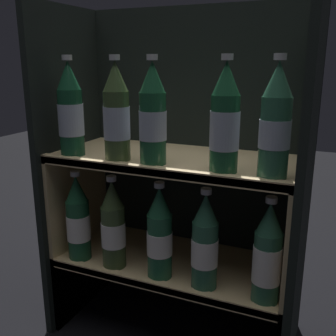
{
  "coord_description": "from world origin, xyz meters",
  "views": [
    {
      "loc": [
        0.4,
        -0.82,
        0.81
      ],
      "look_at": [
        0.0,
        0.11,
        0.53
      ],
      "focal_mm": 42.0,
      "sensor_mm": 36.0,
      "label": 1
    }
  ],
  "objects_px": {
    "bottle_lower_front_2": "(161,236)",
    "bottle_lower_front_3": "(205,244)",
    "bottle_upper_front_1": "(116,115)",
    "bottle_lower_front_1": "(113,227)",
    "bottle_upper_front_0": "(70,112)",
    "bottle_lower_front_0": "(78,220)",
    "bottle_upper_front_3": "(225,122)",
    "bottle_upper_front_4": "(275,124)",
    "bottle_lower_front_4": "(267,256)",
    "bottle_upper_front_2": "(153,117)"
  },
  "relations": [
    {
      "from": "bottle_lower_front_2",
      "to": "bottle_lower_front_3",
      "type": "distance_m",
      "value": 0.12
    },
    {
      "from": "bottle_upper_front_1",
      "to": "bottle_lower_front_1",
      "type": "relative_size",
      "value": 1.0
    },
    {
      "from": "bottle_upper_front_1",
      "to": "bottle_upper_front_0",
      "type": "bearing_deg",
      "value": -180.0
    },
    {
      "from": "bottle_lower_front_0",
      "to": "bottle_lower_front_1",
      "type": "distance_m",
      "value": 0.12
    },
    {
      "from": "bottle_upper_front_0",
      "to": "bottle_lower_front_3",
      "type": "relative_size",
      "value": 1.0
    },
    {
      "from": "bottle_upper_front_3",
      "to": "bottle_upper_front_4",
      "type": "height_order",
      "value": "same"
    },
    {
      "from": "bottle_lower_front_3",
      "to": "bottle_upper_front_4",
      "type": "bearing_deg",
      "value": -0.0
    },
    {
      "from": "bottle_upper_front_3",
      "to": "bottle_lower_front_1",
      "type": "bearing_deg",
      "value": 180.0
    },
    {
      "from": "bottle_upper_front_1",
      "to": "bottle_upper_front_4",
      "type": "distance_m",
      "value": 0.4
    },
    {
      "from": "bottle_upper_front_0",
      "to": "bottle_upper_front_4",
      "type": "xyz_separation_m",
      "value": [
        0.54,
        -0.0,
        0.0
      ]
    },
    {
      "from": "bottle_lower_front_2",
      "to": "bottle_lower_front_3",
      "type": "bearing_deg",
      "value": 0.0
    },
    {
      "from": "bottle_upper_front_0",
      "to": "bottle_lower_front_4",
      "type": "distance_m",
      "value": 0.63
    },
    {
      "from": "bottle_upper_front_0",
      "to": "bottle_upper_front_1",
      "type": "bearing_deg",
      "value": 0.0
    },
    {
      "from": "bottle_upper_front_1",
      "to": "bottle_lower_front_4",
      "type": "distance_m",
      "value": 0.51
    },
    {
      "from": "bottle_upper_front_0",
      "to": "bottle_upper_front_4",
      "type": "bearing_deg",
      "value": -0.0
    },
    {
      "from": "bottle_upper_front_1",
      "to": "bottle_upper_front_2",
      "type": "relative_size",
      "value": 1.0
    },
    {
      "from": "bottle_lower_front_1",
      "to": "bottle_lower_front_2",
      "type": "xyz_separation_m",
      "value": [
        0.15,
        0.0,
        0.0
      ]
    },
    {
      "from": "bottle_upper_front_1",
      "to": "bottle_upper_front_4",
      "type": "height_order",
      "value": "same"
    },
    {
      "from": "bottle_upper_front_3",
      "to": "bottle_upper_front_1",
      "type": "bearing_deg",
      "value": 180.0
    },
    {
      "from": "bottle_lower_front_0",
      "to": "bottle_lower_front_3",
      "type": "xyz_separation_m",
      "value": [
        0.39,
        0.0,
        0.0
      ]
    },
    {
      "from": "bottle_lower_front_3",
      "to": "bottle_upper_front_0",
      "type": "bearing_deg",
      "value": -180.0
    },
    {
      "from": "bottle_upper_front_2",
      "to": "bottle_lower_front_3",
      "type": "height_order",
      "value": "bottle_upper_front_2"
    },
    {
      "from": "bottle_upper_front_3",
      "to": "bottle_lower_front_4",
      "type": "distance_m",
      "value": 0.34
    },
    {
      "from": "bottle_upper_front_3",
      "to": "bottle_lower_front_0",
      "type": "xyz_separation_m",
      "value": [
        -0.43,
        0.0,
        -0.32
      ]
    },
    {
      "from": "bottle_upper_front_4",
      "to": "bottle_lower_front_0",
      "type": "xyz_separation_m",
      "value": [
        -0.54,
        0.0,
        -0.32
      ]
    },
    {
      "from": "bottle_lower_front_4",
      "to": "bottle_lower_front_1",
      "type": "bearing_deg",
      "value": 180.0
    },
    {
      "from": "bottle_lower_front_4",
      "to": "bottle_upper_front_1",
      "type": "bearing_deg",
      "value": 180.0
    },
    {
      "from": "bottle_upper_front_1",
      "to": "bottle_upper_front_3",
      "type": "xyz_separation_m",
      "value": [
        0.29,
        -0.0,
        -0.0
      ]
    },
    {
      "from": "bottle_upper_front_2",
      "to": "bottle_lower_front_3",
      "type": "xyz_separation_m",
      "value": [
        0.14,
        0.0,
        -0.32
      ]
    },
    {
      "from": "bottle_upper_front_1",
      "to": "bottle_lower_front_2",
      "type": "distance_m",
      "value": 0.34
    },
    {
      "from": "bottle_upper_front_2",
      "to": "bottle_lower_front_1",
      "type": "distance_m",
      "value": 0.34
    },
    {
      "from": "bottle_upper_front_3",
      "to": "bottle_lower_front_2",
      "type": "xyz_separation_m",
      "value": [
        -0.16,
        0.0,
        -0.31
      ]
    },
    {
      "from": "bottle_upper_front_3",
      "to": "bottle_lower_front_1",
      "type": "height_order",
      "value": "bottle_upper_front_3"
    },
    {
      "from": "bottle_lower_front_1",
      "to": "bottle_upper_front_2",
      "type": "bearing_deg",
      "value": 0.0
    },
    {
      "from": "bottle_upper_front_4",
      "to": "bottle_lower_front_1",
      "type": "xyz_separation_m",
      "value": [
        -0.42,
        0.0,
        -0.32
      ]
    },
    {
      "from": "bottle_upper_front_4",
      "to": "bottle_lower_front_4",
      "type": "relative_size",
      "value": 1.0
    },
    {
      "from": "bottle_lower_front_0",
      "to": "bottle_lower_front_1",
      "type": "bearing_deg",
      "value": 0.0
    },
    {
      "from": "bottle_upper_front_1",
      "to": "bottle_lower_front_1",
      "type": "distance_m",
      "value": 0.32
    },
    {
      "from": "bottle_upper_front_1",
      "to": "bottle_lower_front_2",
      "type": "relative_size",
      "value": 1.0
    },
    {
      "from": "bottle_upper_front_3",
      "to": "bottle_upper_front_0",
      "type": "bearing_deg",
      "value": 180.0
    },
    {
      "from": "bottle_upper_front_2",
      "to": "bottle_lower_front_1",
      "type": "xyz_separation_m",
      "value": [
        -0.13,
        0.0,
        -0.32
      ]
    },
    {
      "from": "bottle_upper_front_4",
      "to": "bottle_lower_front_1",
      "type": "height_order",
      "value": "bottle_upper_front_4"
    },
    {
      "from": "bottle_lower_front_2",
      "to": "bottle_lower_front_3",
      "type": "height_order",
      "value": "same"
    },
    {
      "from": "bottle_upper_front_0",
      "to": "bottle_upper_front_1",
      "type": "height_order",
      "value": "same"
    },
    {
      "from": "bottle_lower_front_2",
      "to": "bottle_lower_front_4",
      "type": "bearing_deg",
      "value": 0.0
    },
    {
      "from": "bottle_upper_front_3",
      "to": "bottle_lower_front_4",
      "type": "relative_size",
      "value": 1.0
    },
    {
      "from": "bottle_upper_front_3",
      "to": "bottle_lower_front_3",
      "type": "bearing_deg",
      "value": 180.0
    },
    {
      "from": "bottle_upper_front_4",
      "to": "bottle_lower_front_3",
      "type": "bearing_deg",
      "value": 180.0
    },
    {
      "from": "bottle_upper_front_0",
      "to": "bottle_lower_front_2",
      "type": "bearing_deg",
      "value": 0.0
    },
    {
      "from": "bottle_upper_front_1",
      "to": "bottle_upper_front_2",
      "type": "bearing_deg",
      "value": -0.0
    }
  ]
}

